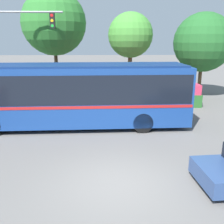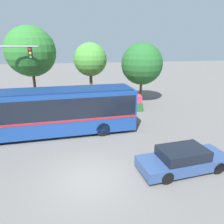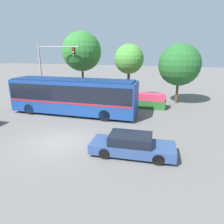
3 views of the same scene
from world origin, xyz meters
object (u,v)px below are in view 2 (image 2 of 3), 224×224
(street_tree_right, at_px, (142,64))
(city_bus, at_px, (52,109))
(street_tree_centre, at_px, (90,60))
(sedan_foreground, at_px, (183,159))
(street_tree_left, at_px, (31,52))

(street_tree_right, bearing_deg, city_bus, -141.68)
(street_tree_centre, xyz_separation_m, street_tree_right, (5.59, -0.06, -0.52))
(sedan_foreground, bearing_deg, street_tree_centre, 99.39)
(city_bus, xyz_separation_m, street_tree_centre, (3.53, 7.27, 2.89))
(sedan_foreground, distance_m, street_tree_right, 13.92)
(street_tree_right, bearing_deg, sedan_foreground, -100.07)
(street_tree_centre, bearing_deg, sedan_foreground, -76.30)
(city_bus, distance_m, sedan_foreground, 9.15)
(sedan_foreground, distance_m, street_tree_left, 16.17)
(street_tree_centre, height_order, street_tree_right, street_tree_right)
(street_tree_left, relative_size, street_tree_right, 1.22)
(street_tree_centre, bearing_deg, city_bus, -115.89)
(street_tree_left, height_order, street_tree_centre, street_tree_left)
(city_bus, xyz_separation_m, street_tree_left, (-2.06, 6.56, 3.74))
(city_bus, bearing_deg, street_tree_left, -74.28)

